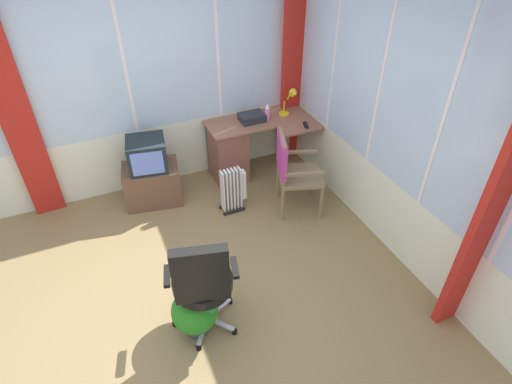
% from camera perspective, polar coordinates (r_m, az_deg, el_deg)
% --- Properties ---
extents(ground, '(5.20, 5.00, 0.06)m').
position_cam_1_polar(ground, '(4.09, -8.53, -14.51)').
color(ground, olive).
extents(north_window_panel, '(4.20, 0.07, 2.75)m').
position_cam_1_polar(north_window_panel, '(4.91, -17.23, 14.36)').
color(north_window_panel, silver).
rests_on(north_window_panel, ground).
extents(east_window_panel, '(0.07, 4.00, 2.75)m').
position_cam_1_polar(east_window_panel, '(4.03, 19.92, 8.76)').
color(east_window_panel, silver).
rests_on(east_window_panel, ground).
extents(curtain_north_left, '(0.32, 0.09, 2.65)m').
position_cam_1_polar(curtain_north_left, '(4.88, -30.41, 10.05)').
color(curtain_north_left, '#B4231A').
rests_on(curtain_north_left, ground).
extents(curtain_corner, '(0.33, 0.10, 2.65)m').
position_cam_1_polar(curtain_corner, '(5.38, 5.26, 17.26)').
color(curtain_corner, '#B4231A').
rests_on(curtain_corner, ground).
extents(curtain_east_far, '(0.32, 0.07, 2.65)m').
position_cam_1_polar(curtain_east_far, '(3.42, 30.35, -0.95)').
color(curtain_east_far, '#B4231A').
rests_on(curtain_east_far, ground).
extents(desk, '(1.29, 0.76, 0.75)m').
position_cam_1_polar(desk, '(5.28, -3.20, 5.81)').
color(desk, '#8A5A43').
rests_on(desk, ground).
extents(desk_lamp, '(0.22, 0.19, 0.35)m').
position_cam_1_polar(desk_lamp, '(5.27, 4.94, 12.68)').
color(desk_lamp, yellow).
rests_on(desk_lamp, desk).
extents(tv_remote, '(0.09, 0.16, 0.02)m').
position_cam_1_polar(tv_remote, '(5.12, 6.84, 9.11)').
color(tv_remote, black).
rests_on(tv_remote, desk).
extents(spray_bottle, '(0.06, 0.06, 0.22)m').
position_cam_1_polar(spray_bottle, '(5.18, 1.57, 10.86)').
color(spray_bottle, pink).
rests_on(spray_bottle, desk).
extents(paper_tray, '(0.30, 0.23, 0.09)m').
position_cam_1_polar(paper_tray, '(5.19, -0.55, 10.21)').
color(paper_tray, '#23252D').
rests_on(paper_tray, desk).
extents(wooden_armchair, '(0.62, 0.61, 0.97)m').
position_cam_1_polar(wooden_armchair, '(4.63, 4.58, 3.71)').
color(wooden_armchair, olive).
rests_on(wooden_armchair, ground).
extents(office_chair, '(0.63, 0.58, 1.07)m').
position_cam_1_polar(office_chair, '(3.37, -7.40, -12.04)').
color(office_chair, '#B7B7BF').
rests_on(office_chair, ground).
extents(tv_on_stand, '(0.71, 0.55, 0.84)m').
position_cam_1_polar(tv_on_stand, '(5.02, -14.20, 2.28)').
color(tv_on_stand, brown).
rests_on(tv_on_stand, ground).
extents(space_heater, '(0.31, 0.17, 0.56)m').
position_cam_1_polar(space_heater, '(4.79, -3.09, 0.36)').
color(space_heater, silver).
rests_on(space_heater, ground).
extents(potted_plant, '(0.40, 0.40, 0.46)m').
position_cam_1_polar(potted_plant, '(3.65, -8.19, -15.81)').
color(potted_plant, '#36474B').
rests_on(potted_plant, ground).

